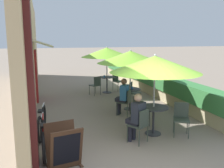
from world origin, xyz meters
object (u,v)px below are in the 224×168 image
object	(u,v)px
patio_umbrella_mid	(130,57)
bicycle_second	(42,122)
seated_patron_near_back	(137,116)
coffee_cup_far	(104,76)
cafe_chair_far_left	(96,84)
patio_table_mid	(130,94)
cafe_chair_mid_right	(133,91)
cafe_chair_near_back	(140,123)
coffee_cup_mid	(132,88)
seated_patron_mid_left	(123,95)
cafe_chair_far_right	(117,80)
cafe_chair_mid_left	(126,100)
patio_table_near	(153,114)
patio_table_far	(107,81)
cafe_chair_near_right	(139,109)
cafe_chair_near_left	(181,116)
patio_umbrella_near	(155,64)
bicycle_leaning	(44,137)
menu_board	(64,146)

from	to	relation	value
patio_umbrella_mid	bicycle_second	size ratio (longest dim) A/B	1.35
seated_patron_near_back	coffee_cup_far	xyz separation A→B (m)	(0.59, 5.64, 0.12)
cafe_chair_far_left	coffee_cup_far	distance (m)	0.64
patio_table_mid	cafe_chair_mid_right	xyz separation A→B (m)	(0.37, 0.64, -0.04)
cafe_chair_near_back	coffee_cup_mid	world-z (taller)	cafe_chair_near_back
seated_patron_mid_left	cafe_chair_far_right	world-z (taller)	seated_patron_mid_left
cafe_chair_mid_left	cafe_chair_mid_right	size ratio (longest dim) A/B	1.00
patio_table_near	cafe_chair_far_left	size ratio (longest dim) A/B	0.90
cafe_chair_mid_right	patio_umbrella_mid	bearing A→B (deg)	5.95
patio_table_mid	cafe_chair_mid_right	distance (m)	0.74
patio_umbrella_mid	cafe_chair_mid_right	xyz separation A→B (m)	(0.37, 0.64, -1.39)
patio_table_mid	patio_table_far	bearing A→B (deg)	91.90
cafe_chair_mid_left	cafe_chair_mid_right	world-z (taller)	same
patio_table_near	cafe_chair_mid_right	xyz separation A→B (m)	(0.58, 3.05, -0.04)
cafe_chair_near_back	bicycle_second	xyz separation A→B (m)	(-2.33, 1.25, -0.16)
cafe_chair_near_right	cafe_chair_far_right	bearing A→B (deg)	167.12
cafe_chair_near_left	patio_umbrella_mid	world-z (taller)	patio_umbrella_mid
cafe_chair_mid_right	patio_table_far	size ratio (longest dim) A/B	1.11
cafe_chair_mid_left	coffee_cup_mid	world-z (taller)	cafe_chair_mid_left
cafe_chair_mid_right	cafe_chair_far_left	size ratio (longest dim) A/B	1.00
patio_umbrella_near	patio_umbrella_mid	world-z (taller)	same
patio_table_mid	patio_table_near	bearing A→B (deg)	-94.82
patio_table_far	bicycle_leaning	size ratio (longest dim) A/B	0.45
bicycle_second	patio_table_near	bearing A→B (deg)	-8.97
patio_table_mid	bicycle_leaning	size ratio (longest dim) A/B	0.45
cafe_chair_near_back	cafe_chair_mid_left	bearing A→B (deg)	46.51
cafe_chair_mid_left	coffee_cup_mid	distance (m)	0.76
patio_umbrella_near	cafe_chair_near_back	xyz separation A→B (m)	(-0.57, -0.47, -1.39)
cafe_chair_near_left	bicycle_leaning	size ratio (longest dim) A/B	0.49
cafe_chair_mid_right	cafe_chair_far_right	world-z (taller)	same
cafe_chair_near_left	seated_patron_mid_left	distance (m)	2.31
cafe_chair_far_left	bicycle_second	world-z (taller)	cafe_chair_far_left
menu_board	cafe_chair_near_right	bearing A→B (deg)	25.84
coffee_cup_far	bicycle_second	world-z (taller)	coffee_cup_far
coffee_cup_mid	patio_umbrella_mid	bearing A→B (deg)	124.81
cafe_chair_near_back	coffee_cup_far	xyz separation A→B (m)	(0.53, 5.73, 0.29)
cafe_chair_near_back	bicycle_leaning	world-z (taller)	cafe_chair_near_back
coffee_cup_far	patio_table_far	bearing A→B (deg)	29.48
bicycle_leaning	cafe_chair_near_left	bearing A→B (deg)	1.16
cafe_chair_near_right	seated_patron_near_back	size ratio (longest dim) A/B	0.70
cafe_chair_mid_left	cafe_chair_mid_right	xyz separation A→B (m)	(0.74, 1.27, 0.00)
patio_table_mid	cafe_chair_far_right	size ratio (longest dim) A/B	0.90
cafe_chair_mid_left	cafe_chair_far_left	bearing A→B (deg)	42.47
cafe_chair_far_left	cafe_chair_far_right	xyz separation A→B (m)	(1.24, 0.80, 0.00)
cafe_chair_mid_right	cafe_chair_far_right	distance (m)	2.70
patio_table_mid	patio_umbrella_mid	xyz separation A→B (m)	(0.00, -0.00, 1.35)
patio_umbrella_near	patio_table_mid	size ratio (longest dim) A/B	3.02
patio_table_far	patio_umbrella_near	bearing A→B (deg)	-91.14
bicycle_second	menu_board	world-z (taller)	menu_board
cafe_chair_far_right	cafe_chair_near_left	bearing A→B (deg)	62.71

